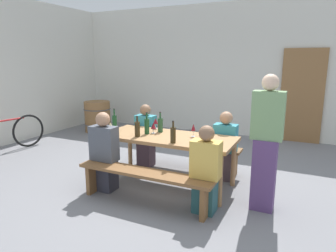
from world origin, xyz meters
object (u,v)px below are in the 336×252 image
object	(u,v)px
tasting_table	(168,141)
wine_glass_0	(193,128)
bench_far	(186,149)
seated_guest_far_1	(225,147)
wine_bottle_1	(160,125)
wine_barrel	(98,116)
seated_guest_far_0	(146,137)
wine_bottle_4	(115,123)
wine_bottle_2	(147,126)
seated_guest_near_0	(104,154)
wine_bottle_0	(173,135)
parked_bicycle_0	(4,135)
wine_glass_2	(206,140)
wine_glass_3	(110,125)
bench_near	(144,178)
seated_guest_near_1	(206,172)
wine_bottle_3	(137,129)
standing_host	(266,146)
wine_glass_4	(155,121)
wine_glass_1	(153,126)
wooden_door	(302,96)

from	to	relation	value
tasting_table	wine_glass_0	world-z (taller)	wine_glass_0
bench_far	seated_guest_far_1	bearing A→B (deg)	-11.94
wine_bottle_1	wine_barrel	world-z (taller)	wine_bottle_1
seated_guest_far_0	wine_bottle_4	bearing A→B (deg)	-16.05
wine_bottle_2	seated_guest_near_0	bearing A→B (deg)	-125.05
wine_bottle_0	wine_bottle_1	distance (m)	0.65
parked_bicycle_0	wine_glass_2	bearing A→B (deg)	-84.92
wine_glass_3	bench_near	bearing A→B (deg)	-30.22
wine_glass_2	seated_guest_near_1	world-z (taller)	seated_guest_near_1
wine_bottle_2	wine_glass_3	world-z (taller)	wine_bottle_2
seated_guest_near_0	wine_glass_2	bearing A→B (deg)	-80.67
wine_bottle_3	wine_bottle_4	size ratio (longest dim) A/B	0.87
wine_bottle_3	seated_guest_far_0	size ratio (longest dim) A/B	0.28
seated_guest_far_0	seated_guest_far_1	xyz separation A→B (m)	(1.41, 0.00, -0.01)
wine_bottle_0	standing_host	xyz separation A→B (m)	(1.18, 0.13, -0.04)
wine_bottle_3	seated_guest_near_1	bearing A→B (deg)	-16.54
tasting_table	seated_guest_near_1	bearing A→B (deg)	-36.30
parked_bicycle_0	bench_near	bearing A→B (deg)	-91.63
wine_bottle_0	wine_barrel	distance (m)	4.32
wine_bottle_0	wine_bottle_3	world-z (taller)	wine_bottle_3
bench_near	parked_bicycle_0	bearing A→B (deg)	168.64
wine_bottle_0	wine_glass_4	distance (m)	0.88
wine_glass_3	wine_glass_1	bearing A→B (deg)	24.26
wine_glass_3	wine_barrel	xyz separation A→B (m)	(-2.29, 2.54, -0.48)
wine_glass_0	wine_glass_3	distance (m)	1.26
wine_glass_1	wine_glass_2	xyz separation A→B (m)	(0.97, -0.39, -0.01)
seated_guest_far_0	parked_bicycle_0	bearing A→B (deg)	-79.52
wine_bottle_4	seated_guest_far_1	bearing A→B (deg)	21.96
tasting_table	wine_bottle_3	xyz separation A→B (m)	(-0.39, -0.22, 0.20)
wooden_door	seated_guest_far_1	world-z (taller)	wooden_door
wine_glass_0	tasting_table	bearing A→B (deg)	-159.98
wine_bottle_4	wine_glass_1	bearing A→B (deg)	11.90
seated_guest_far_0	seated_guest_far_1	bearing A→B (deg)	90.00
wine_bottle_0	wine_bottle_4	size ratio (longest dim) A/B	0.85
wine_bottle_3	wine_bottle_2	bearing A→B (deg)	78.08
wine_glass_0	wine_barrel	size ratio (longest dim) A/B	0.24
tasting_table	wine_bottle_4	size ratio (longest dim) A/B	5.51
wine_glass_0	wine_barrel	bearing A→B (deg)	147.88
wine_bottle_0	seated_guest_near_0	xyz separation A→B (m)	(-0.95, -0.26, -0.32)
wooden_door	seated_guest_near_0	distance (m)	4.73
wine_glass_0	seated_guest_far_1	world-z (taller)	seated_guest_far_1
tasting_table	seated_guest_near_0	bearing A→B (deg)	-141.94
wine_glass_4	parked_bicycle_0	bearing A→B (deg)	-174.53
wine_bottle_0	seated_guest_far_0	xyz separation A→B (m)	(-0.93, 0.88, -0.34)
wine_bottle_4	seated_guest_far_0	size ratio (longest dim) A/B	0.32
wine_bottle_3	wine_bottle_4	bearing A→B (deg)	163.44
wine_glass_1	wine_glass_3	distance (m)	0.65
seated_guest_near_1	wine_bottle_0	bearing A→B (deg)	64.60
wine_glass_4	wine_glass_2	bearing A→B (deg)	-31.87
bench_far	wine_bottle_3	size ratio (longest dim) A/B	6.03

